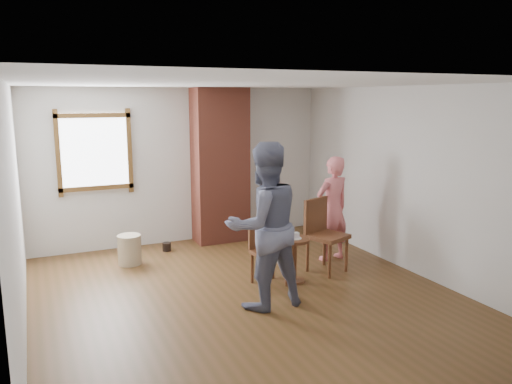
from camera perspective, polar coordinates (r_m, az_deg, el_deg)
ground at (r=6.34m, az=-1.07°, el=-11.87°), size 5.50×5.50×0.00m
room_shell at (r=6.42m, az=-3.75°, el=5.10°), size 5.04×5.52×2.62m
brick_chimney at (r=8.47m, az=-4.11°, el=3.02°), size 0.90×0.50×2.60m
stoneware_crock at (r=7.66m, az=-14.25°, el=-6.40°), size 0.39×0.39×0.44m
dark_pot at (r=8.21m, az=-10.17°, el=-6.18°), size 0.15×0.15×0.14m
dining_chair_left at (r=6.62m, az=1.21°, el=-6.35°), size 0.45×0.45×0.88m
dining_chair_right at (r=7.14m, az=7.63°, el=-4.43°), size 0.62×0.62×1.03m
side_table at (r=6.72m, az=4.44°, el=-6.92°), size 0.40×0.40×0.60m
cake_plate at (r=6.66m, az=4.46°, el=-5.28°), size 0.18×0.18×0.01m
cake_slice at (r=6.65m, az=4.54°, el=-4.98°), size 0.08×0.07×0.06m
man at (r=5.78m, az=0.92°, el=-3.90°), size 1.00×0.80×1.95m
person_pink at (r=7.59m, az=8.71°, el=-1.89°), size 0.63×0.46×1.58m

